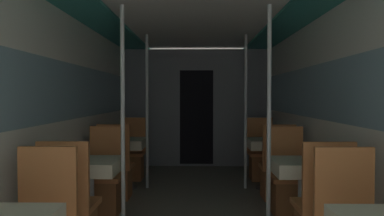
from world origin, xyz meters
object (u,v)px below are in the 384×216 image
at_px(support_pole_right_2, 246,112).
at_px(support_pole_left_2, 147,112).
at_px(chair_left_near_2, 116,176).
at_px(dining_table_left_2, 125,146).
at_px(support_pole_right_1, 269,119).
at_px(support_pole_left_1, 123,119).
at_px(dining_table_right_1, 302,171).
at_px(chair_left_far_1, 105,188).
at_px(dining_table_right_2, 268,147).
at_px(chair_right_far_2, 261,161).
at_px(dining_table_left_1, 90,170).
at_px(chair_left_far_2, 132,161).
at_px(chair_right_near_2, 276,177).
at_px(chair_right_far_1, 288,188).

bearing_deg(support_pole_right_2, support_pole_left_2, 180.00).
bearing_deg(chair_left_near_2, support_pole_right_2, 18.07).
height_order(dining_table_left_2, support_pole_right_2, support_pole_right_2).
distance_m(chair_left_near_2, support_pole_right_1, 2.30).
bearing_deg(dining_table_left_2, support_pole_left_1, -79.44).
height_order(support_pole_left_2, dining_table_right_1, support_pole_left_2).
distance_m(chair_left_far_1, support_pole_left_1, 1.06).
height_order(support_pole_left_1, support_pole_right_2, same).
bearing_deg(dining_table_right_2, chair_right_far_2, 90.00).
xyz_separation_m(dining_table_left_2, chair_left_near_2, (0.00, -0.58, -0.32)).
xyz_separation_m(support_pole_left_1, support_pole_right_2, (1.44, 1.78, 0.00)).
bearing_deg(chair_right_far_2, dining_table_left_1, 48.25).
xyz_separation_m(dining_table_right_1, chair_right_far_2, (0.00, 2.36, -0.32)).
relative_size(chair_left_far_2, support_pole_left_2, 0.44).
bearing_deg(dining_table_left_2, support_pole_left_2, 0.00).
bearing_deg(chair_left_near_2, dining_table_left_1, -90.00).
height_order(chair_left_far_1, chair_right_far_2, same).
bearing_deg(chair_right_near_2, support_pole_right_2, 119.84).
distance_m(dining_table_right_2, chair_right_far_2, 0.66).
xyz_separation_m(support_pole_left_1, chair_right_far_1, (1.78, 0.58, -0.83)).
xyz_separation_m(chair_left_far_2, support_pole_right_1, (1.78, -2.36, 0.83)).
height_order(dining_table_left_2, chair_left_near_2, chair_left_near_2).
height_order(chair_left_far_2, support_pole_right_1, support_pole_right_1).
distance_m(chair_left_near_2, chair_left_far_2, 1.16).
bearing_deg(chair_right_far_1, support_pole_right_2, -74.56).
bearing_deg(support_pole_right_1, dining_table_left_2, 134.89).
distance_m(chair_left_far_1, dining_table_left_2, 1.24).
distance_m(chair_left_far_2, support_pole_right_1, 3.07).
height_order(chair_left_far_2, chair_right_near_2, same).
bearing_deg(support_pole_left_2, chair_left_far_2, 119.84).
xyz_separation_m(chair_left_near_2, dining_table_right_1, (2.11, -1.20, 0.32)).
xyz_separation_m(dining_table_left_2, chair_right_far_1, (2.11, -1.20, -0.32)).
distance_m(dining_table_left_1, support_pole_left_2, 1.88).
height_order(chair_left_near_2, chair_left_far_2, same).
relative_size(chair_left_far_2, chair_right_near_2, 1.00).
distance_m(chair_left_far_1, chair_right_far_1, 2.11).
bearing_deg(dining_table_left_2, support_pole_right_2, 0.00).
bearing_deg(dining_table_left_2, chair_left_far_2, 90.00).
bearing_deg(chair_left_far_2, chair_left_near_2, 90.00).
height_order(dining_table_left_1, chair_right_far_1, chair_right_far_1).
xyz_separation_m(dining_table_right_1, support_pole_right_2, (-0.33, 1.78, 0.51)).
distance_m(chair_left_far_1, chair_left_far_2, 1.78).
bearing_deg(chair_right_far_1, support_pole_left_1, 18.07).
relative_size(chair_left_far_1, chair_right_far_1, 1.00).
bearing_deg(chair_left_far_1, chair_right_far_1, -180.00).
height_order(chair_left_far_1, support_pole_right_1, support_pole_right_1).
height_order(dining_table_left_1, chair_left_far_2, chair_left_far_2).
xyz_separation_m(dining_table_left_2, support_pole_left_2, (0.33, 0.00, 0.51)).
distance_m(dining_table_left_1, support_pole_left_1, 0.61).
distance_m(support_pole_left_1, chair_right_far_2, 3.07).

